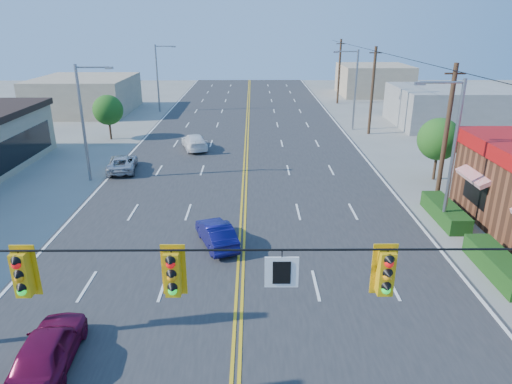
{
  "coord_description": "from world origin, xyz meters",
  "views": [
    {
      "loc": [
        0.57,
        -8.77,
        10.64
      ],
      "look_at": [
        0.74,
        13.65,
        2.2
      ],
      "focal_mm": 32.0,
      "sensor_mm": 36.0,
      "label": 1
    }
  ],
  "objects_px": {
    "signal_span": "(222,294)",
    "car_white": "(194,142)",
    "car_blue": "(217,235)",
    "car_silver": "(122,164)",
    "car_magenta": "(48,349)"
  },
  "relations": [
    {
      "from": "signal_span",
      "to": "car_white",
      "type": "relative_size",
      "value": 5.43
    },
    {
      "from": "car_blue",
      "to": "car_silver",
      "type": "relative_size",
      "value": 0.87
    },
    {
      "from": "signal_span",
      "to": "car_white",
      "type": "distance_m",
      "value": 30.81
    },
    {
      "from": "car_silver",
      "to": "car_magenta",
      "type": "bearing_deg",
      "value": 89.85
    },
    {
      "from": "signal_span",
      "to": "car_magenta",
      "type": "bearing_deg",
      "value": 151.17
    },
    {
      "from": "car_magenta",
      "to": "car_blue",
      "type": "xyz_separation_m",
      "value": [
        4.81,
        8.55,
        -0.07
      ]
    },
    {
      "from": "car_silver",
      "to": "car_white",
      "type": "bearing_deg",
      "value": -135.72
    },
    {
      "from": "car_magenta",
      "to": "car_white",
      "type": "height_order",
      "value": "car_magenta"
    },
    {
      "from": "signal_span",
      "to": "car_silver",
      "type": "distance_m",
      "value": 26.02
    },
    {
      "from": "signal_span",
      "to": "car_blue",
      "type": "height_order",
      "value": "signal_span"
    },
    {
      "from": "car_magenta",
      "to": "car_silver",
      "type": "relative_size",
      "value": 0.94
    },
    {
      "from": "car_magenta",
      "to": "car_white",
      "type": "bearing_deg",
      "value": -96.94
    },
    {
      "from": "signal_span",
      "to": "car_blue",
      "type": "distance_m",
      "value": 12.62
    },
    {
      "from": "car_blue",
      "to": "car_white",
      "type": "relative_size",
      "value": 0.83
    },
    {
      "from": "signal_span",
      "to": "car_magenta",
      "type": "xyz_separation_m",
      "value": [
        -5.94,
        3.27,
        -4.2
      ]
    }
  ]
}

